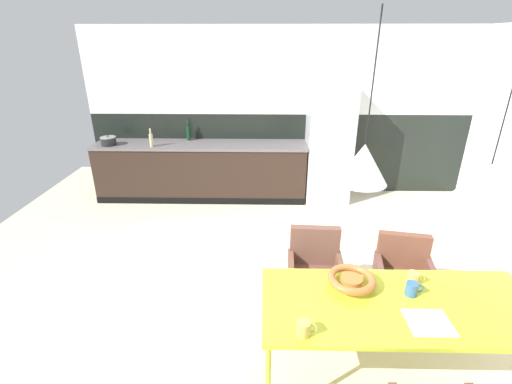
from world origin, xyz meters
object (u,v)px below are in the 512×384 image
refrigerator_column (329,143)px  mug_short_terracotta (412,289)px  armchair_far_side (315,263)px  pendant_lamp_over_table_near (363,164)px  mug_dark_espresso (304,329)px  mug_glass_clear (414,278)px  dining_table (401,308)px  bottle_spice_small (151,139)px  fruit_bowl (351,280)px  bottle_wine_green (188,132)px  cooking_pot (108,141)px  armchair_facing_counter (403,268)px  open_book (429,323)px  pendant_lamp_over_table_far (487,183)px

refrigerator_column → mug_short_terracotta: refrigerator_column is taller
armchair_far_side → pendant_lamp_over_table_near: size_ratio=0.88×
mug_dark_espresso → mug_glass_clear: (0.85, 0.52, -0.00)m
mug_glass_clear → pendant_lamp_over_table_near: pendant_lamp_over_table_near is taller
dining_table → bottle_spice_small: size_ratio=6.89×
dining_table → fruit_bowl: 0.37m
dining_table → bottle_wine_green: size_ratio=5.87×
cooking_pot → armchair_facing_counter: bearing=-35.3°
open_book → mug_dark_espresso: bearing=-171.9°
mug_short_terracotta → armchair_far_side: bearing=128.4°
refrigerator_column → bottle_spice_small: size_ratio=6.65×
refrigerator_column → cooking_pot: 3.39m
refrigerator_column → armchair_facing_counter: size_ratio=2.34×
dining_table → pendant_lamp_over_table_far: 0.99m
open_book → mug_short_terracotta: 0.28m
mug_dark_espresso → cooking_pot: cooking_pot is taller
bottle_wine_green → dining_table: bearing=-59.6°
fruit_bowl → mug_dark_espresso: 0.61m
mug_dark_espresso → pendant_lamp_over_table_near: size_ratio=0.14×
bottle_wine_green → pendant_lamp_over_table_near: size_ratio=0.35×
cooking_pot → bottle_spice_small: size_ratio=0.83×
mug_glass_clear → bottle_spice_small: 4.16m
pendant_lamp_over_table_near → pendant_lamp_over_table_far: 0.77m
mug_short_terracotta → cooking_pot: bearing=136.5°
refrigerator_column → pendant_lamp_over_table_far: 3.51m
mug_dark_espresso → mug_short_terracotta: 0.89m
mug_short_terracotta → bottle_spice_small: 4.22m
mug_short_terracotta → mug_glass_clear: (0.06, 0.12, -0.00)m
armchair_facing_counter → mug_dark_espresso: (-1.02, -1.06, 0.29)m
armchair_facing_counter → mug_short_terracotta: mug_short_terracotta is taller
armchair_far_side → cooking_pot: 3.85m
dining_table → armchair_facing_counter: bearing=67.3°
bottle_spice_small → pendant_lamp_over_table_near: pendant_lamp_over_table_near is taller
mug_glass_clear → bottle_wine_green: 4.16m
open_book → refrigerator_column: bearing=90.7°
pendant_lamp_over_table_near → pendant_lamp_over_table_far: same height
refrigerator_column → armchair_facing_counter: (0.26, -2.71, -0.42)m
open_book → cooking_pot: (-3.43, 3.53, 0.22)m
cooking_pot → pendant_lamp_over_table_far: (3.71, -3.31, 0.65)m
refrigerator_column → pendant_lamp_over_table_far: (0.32, -3.43, 0.70)m
armchair_facing_counter → pendant_lamp_over_table_near: 1.62m
bottle_spice_small → pendant_lamp_over_table_far: 4.48m
cooking_pot → pendant_lamp_over_table_near: (2.95, -3.36, 0.78)m
refrigerator_column → fruit_bowl: bearing=-96.4°
armchair_facing_counter → bottle_wine_green: bottle_wine_green is taller
armchair_far_side → bottle_wine_green: bottle_wine_green is taller
armchair_facing_counter → pendant_lamp_over_table_near: bearing=58.2°
armchair_facing_counter → mug_glass_clear: (-0.16, -0.54, 0.29)m
armchair_far_side → mug_short_terracotta: mug_short_terracotta is taller
mug_dark_espresso → mug_short_terracotta: bearing=26.2°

